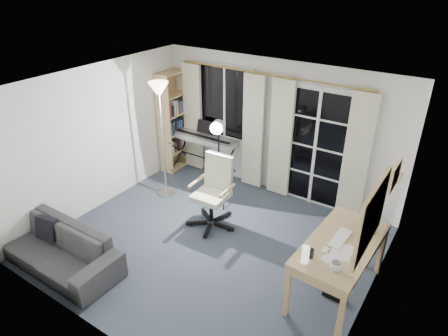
# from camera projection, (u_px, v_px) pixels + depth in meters

# --- Properties ---
(floor) EXTENTS (4.50, 4.00, 0.02)m
(floor) POSITION_uv_depth(u_px,v_px,m) (211.00, 245.00, 6.01)
(floor) COLOR #36404F
(floor) RESTS_ON ground
(window) EXTENTS (1.20, 0.08, 1.40)m
(window) POSITION_uv_depth(u_px,v_px,m) (226.00, 102.00, 7.29)
(window) COLOR white
(window) RESTS_ON floor
(french_door) EXTENTS (1.32, 0.09, 2.11)m
(french_door) POSITION_uv_depth(u_px,v_px,m) (316.00, 148.00, 6.62)
(french_door) COLOR white
(french_door) RESTS_ON floor
(curtains) EXTENTS (3.60, 0.07, 2.13)m
(curtains) POSITION_uv_depth(u_px,v_px,m) (266.00, 135.00, 6.96)
(curtains) COLOR gold
(curtains) RESTS_ON floor
(bookshelf) EXTENTS (0.36, 0.94, 1.98)m
(bookshelf) POSITION_uv_depth(u_px,v_px,m) (176.00, 122.00, 7.95)
(bookshelf) COLOR tan
(bookshelf) RESTS_ON floor
(torchiere_lamp) EXTENTS (0.35, 0.35, 2.07)m
(torchiere_lamp) POSITION_uv_depth(u_px,v_px,m) (160.00, 106.00, 6.55)
(torchiere_lamp) COLOR #B2B2B7
(torchiere_lamp) RESTS_ON floor
(keyboard_piano) EXTENTS (1.43, 0.70, 1.04)m
(keyboard_piano) POSITION_uv_depth(u_px,v_px,m) (202.00, 139.00, 7.58)
(keyboard_piano) COLOR black
(keyboard_piano) RESTS_ON floor
(studio_light) EXTENTS (0.35, 0.36, 1.63)m
(studio_light) POSITION_uv_depth(u_px,v_px,m) (218.00, 138.00, 6.32)
(studio_light) COLOR black
(studio_light) RESTS_ON floor
(office_chair) EXTENTS (0.77, 0.80, 1.15)m
(office_chair) POSITION_uv_depth(u_px,v_px,m) (215.00, 185.00, 6.25)
(office_chair) COLOR black
(office_chair) RESTS_ON floor
(desk) EXTENTS (0.81, 1.51, 0.79)m
(desk) POSITION_uv_depth(u_px,v_px,m) (341.00, 249.00, 4.82)
(desk) COLOR tan
(desk) RESTS_ON floor
(monitor) EXTENTS (0.20, 0.57, 0.50)m
(monitor) POSITION_uv_depth(u_px,v_px,m) (373.00, 210.00, 4.87)
(monitor) COLOR silver
(monitor) RESTS_ON desk
(desk_clutter) EXTENTS (0.49, 0.89, 1.00)m
(desk_clutter) POSITION_uv_depth(u_px,v_px,m) (327.00, 263.00, 4.72)
(desk_clutter) COLOR white
(desk_clutter) RESTS_ON desk
(mug) EXTENTS (0.13, 0.11, 0.13)m
(mug) POSITION_uv_depth(u_px,v_px,m) (336.00, 265.00, 4.33)
(mug) COLOR silver
(mug) RESTS_ON desk
(wall_mirror) EXTENTS (0.04, 0.94, 0.74)m
(wall_mirror) POSITION_uv_depth(u_px,v_px,m) (371.00, 216.00, 3.94)
(wall_mirror) COLOR tan
(wall_mirror) RESTS_ON floor
(framed_print) EXTENTS (0.03, 0.42, 0.32)m
(framed_print) POSITION_uv_depth(u_px,v_px,m) (395.00, 176.00, 4.58)
(framed_print) COLOR tan
(framed_print) RESTS_ON floor
(wall_shelf) EXTENTS (0.16, 0.30, 0.18)m
(wall_shelf) POSITION_uv_depth(u_px,v_px,m) (396.00, 172.00, 5.07)
(wall_shelf) COLOR tan
(wall_shelf) RESTS_ON floor
(sofa) EXTENTS (1.95, 0.58, 0.76)m
(sofa) POSITION_uv_depth(u_px,v_px,m) (55.00, 242.00, 5.44)
(sofa) COLOR #2D2E30
(sofa) RESTS_ON floor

